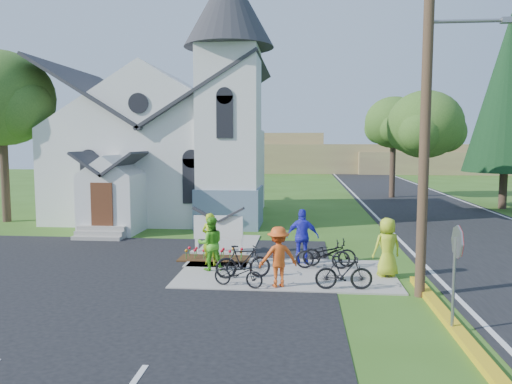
# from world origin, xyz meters

# --- Properties ---
(ground) EXTENTS (120.00, 120.00, 0.00)m
(ground) POSITION_xyz_m (0.00, 0.00, 0.00)
(ground) COLOR #365C1A
(ground) RESTS_ON ground
(road) EXTENTS (8.00, 90.00, 0.02)m
(road) POSITION_xyz_m (10.00, 15.00, 0.01)
(road) COLOR black
(road) RESTS_ON ground
(sidewalk) EXTENTS (7.00, 4.00, 0.05)m
(sidewalk) POSITION_xyz_m (1.50, 0.50, 0.03)
(sidewalk) COLOR gray
(sidewalk) RESTS_ON ground
(church) EXTENTS (12.35, 12.00, 13.00)m
(church) POSITION_xyz_m (-5.48, 12.48, 5.25)
(church) COLOR white
(church) RESTS_ON ground
(church_sign) EXTENTS (2.20, 0.40, 1.70)m
(church_sign) POSITION_xyz_m (-1.20, 3.20, 1.03)
(church_sign) COLOR gray
(church_sign) RESTS_ON ground
(flower_bed) EXTENTS (2.60, 1.10, 0.07)m
(flower_bed) POSITION_xyz_m (-1.20, 2.30, 0.04)
(flower_bed) COLOR #331D0D
(flower_bed) RESTS_ON ground
(utility_pole) EXTENTS (3.45, 0.28, 10.00)m
(utility_pole) POSITION_xyz_m (5.36, -1.50, 5.40)
(utility_pole) COLOR #473123
(utility_pole) RESTS_ON ground
(stop_sign) EXTENTS (0.11, 0.76, 2.48)m
(stop_sign) POSITION_xyz_m (5.43, -4.20, 1.78)
(stop_sign) COLOR gray
(stop_sign) RESTS_ON ground
(tree_lot_corner) EXTENTS (5.60, 5.60, 9.15)m
(tree_lot_corner) POSITION_xyz_m (-14.00, 10.00, 6.60)
(tree_lot_corner) COLOR #36251D
(tree_lot_corner) RESTS_ON ground
(tree_road_near) EXTENTS (4.00, 4.00, 7.05)m
(tree_road_near) POSITION_xyz_m (8.50, 12.00, 5.21)
(tree_road_near) COLOR #36251D
(tree_road_near) RESTS_ON ground
(tree_road_mid) EXTENTS (4.40, 4.40, 7.80)m
(tree_road_mid) POSITION_xyz_m (9.00, 24.00, 5.78)
(tree_road_mid) COLOR #36251D
(tree_road_mid) RESTS_ON ground
(conifer) EXTENTS (5.20, 5.20, 12.40)m
(conifer) POSITION_xyz_m (15.00, 18.00, 7.39)
(conifer) COLOR #36251D
(conifer) RESTS_ON ground
(distant_hills) EXTENTS (61.00, 10.00, 5.60)m
(distant_hills) POSITION_xyz_m (3.36, 56.33, 2.17)
(distant_hills) COLOR olive
(distant_hills) RESTS_ON ground
(cyclist_0) EXTENTS (0.78, 0.65, 1.83)m
(cyclist_0) POSITION_xyz_m (-1.17, 1.34, 0.96)
(cyclist_0) COLOR #9ABF16
(cyclist_0) RESTS_ON sidewalk
(bike_0) EXTENTS (1.65, 0.96, 0.82)m
(bike_0) POSITION_xyz_m (0.13, -1.20, 0.46)
(bike_0) COLOR black
(bike_0) RESTS_ON sidewalk
(cyclist_1) EXTENTS (1.02, 0.90, 1.78)m
(cyclist_1) POSITION_xyz_m (-1.04, 0.67, 0.94)
(cyclist_1) COLOR #4CB121
(cyclist_1) RESTS_ON sidewalk
(bike_1) EXTENTS (1.81, 0.90, 1.05)m
(bike_1) POSITION_xyz_m (0.16, -0.25, 0.57)
(bike_1) COLOR black
(bike_1) RESTS_ON sidewalk
(cyclist_2) EXTENTS (1.18, 0.58, 1.94)m
(cyclist_2) POSITION_xyz_m (2.02, 1.82, 1.02)
(cyclist_2) COLOR #2A2AD3
(cyclist_2) RESTS_ON sidewalk
(bike_2) EXTENTS (1.82, 0.64, 0.96)m
(bike_2) POSITION_xyz_m (2.94, 1.48, 0.53)
(bike_2) COLOR black
(bike_2) RESTS_ON sidewalk
(cyclist_3) EXTENTS (1.30, 0.98, 1.79)m
(cyclist_3) POSITION_xyz_m (1.30, -1.05, 0.95)
(cyclist_3) COLOR #E25319
(cyclist_3) RESTS_ON sidewalk
(bike_3) EXTENTS (1.69, 0.57, 1.00)m
(bike_3) POSITION_xyz_m (3.21, -1.20, 0.55)
(bike_3) COLOR black
(bike_3) RESTS_ON sidewalk
(cyclist_4) EXTENTS (1.06, 0.86, 1.88)m
(cyclist_4) POSITION_xyz_m (4.70, 0.39, 0.99)
(cyclist_4) COLOR #B1C925
(cyclist_4) RESTS_ON sidewalk
(bike_4) EXTENTS (1.85, 0.68, 0.96)m
(bike_4) POSITION_xyz_m (2.71, 1.16, 0.53)
(bike_4) COLOR black
(bike_4) RESTS_ON sidewalk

